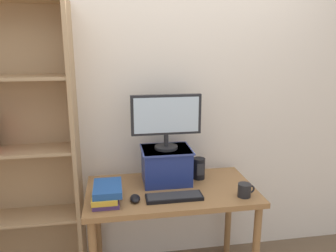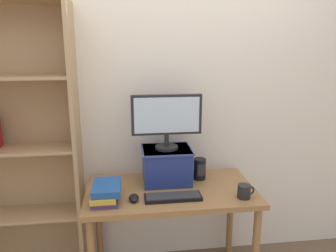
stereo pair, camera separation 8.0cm
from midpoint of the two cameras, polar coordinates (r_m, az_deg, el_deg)
back_wall at (r=2.50m, az=-1.95°, el=4.62°), size 7.00×0.08×2.60m
desk at (r=2.33m, az=-0.47°, el=-13.04°), size 1.15×0.63×0.75m
bookshelf_unit at (r=2.52m, az=-26.68°, el=-3.63°), size 0.86×0.28×1.99m
riser_box at (r=2.35m, az=-1.29°, el=-6.70°), size 0.35×0.29×0.25m
computer_monitor at (r=2.25m, az=-1.33°, el=1.40°), size 0.49×0.16×0.38m
keyboard at (r=2.14m, az=-0.00°, el=-12.26°), size 0.37×0.12×0.02m
computer_mouse at (r=2.13m, az=-6.86°, el=-12.41°), size 0.06×0.10×0.04m
book_stack at (r=2.14m, az=-11.75°, el=-11.38°), size 0.18×0.27×0.11m
coffee_mug at (r=2.21m, az=12.18°, el=-10.87°), size 0.11×0.08×0.09m
desk_speaker at (r=2.42m, az=4.47°, el=-7.39°), size 0.09×0.09×0.16m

